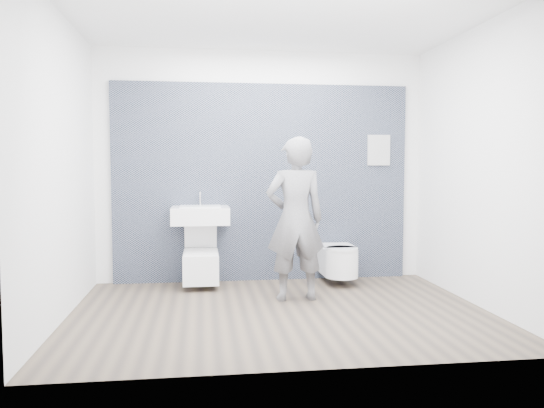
{
  "coord_description": "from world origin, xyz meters",
  "views": [
    {
      "loc": [
        -0.74,
        -4.98,
        1.39
      ],
      "look_at": [
        0.0,
        0.6,
        1.0
      ],
      "focal_mm": 35.0,
      "sensor_mm": 36.0,
      "label": 1
    }
  ],
  "objects": [
    {
      "name": "tile_wall",
      "position": [
        0.0,
        1.47,
        0.0
      ],
      "size": [
        3.6,
        0.06,
        2.4
      ],
      "primitive_type": "cube",
      "color": "black",
      "rests_on": "ground"
    },
    {
      "name": "ground",
      "position": [
        0.0,
        0.0,
        0.0
      ],
      "size": [
        4.0,
        4.0,
        0.0
      ],
      "primitive_type": "plane",
      "color": "brown",
      "rests_on": "ground"
    },
    {
      "name": "info_placard",
      "position": [
        1.46,
        1.43,
        0.0
      ],
      "size": [
        0.28,
        0.03,
        0.38
      ],
      "primitive_type": "cube",
      "color": "silver",
      "rests_on": "ground"
    },
    {
      "name": "washbasin",
      "position": [
        -0.76,
        1.19,
        0.84
      ],
      "size": [
        0.66,
        0.5,
        0.5
      ],
      "color": "white",
      "rests_on": "ground"
    },
    {
      "name": "room_shell",
      "position": [
        0.0,
        0.0,
        1.74
      ],
      "size": [
        4.0,
        4.0,
        4.0
      ],
      "color": "silver",
      "rests_on": "ground"
    },
    {
      "name": "toilet_rounded",
      "position": [
        0.87,
        1.11,
        0.28
      ],
      "size": [
        0.39,
        0.65,
        0.35
      ],
      "color": "white",
      "rests_on": "ground"
    },
    {
      "name": "toilet_square",
      "position": [
        -0.76,
        1.15,
        0.27
      ],
      "size": [
        0.4,
        0.58,
        0.77
      ],
      "color": "white",
      "rests_on": "ground"
    },
    {
      "name": "visitor",
      "position": [
        0.22,
        0.43,
        0.85
      ],
      "size": [
        0.64,
        0.44,
        1.7
      ],
      "primitive_type": "imported",
      "rotation": [
        0.0,
        0.0,
        3.19
      ],
      "color": "gray",
      "rests_on": "ground"
    }
  ]
}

